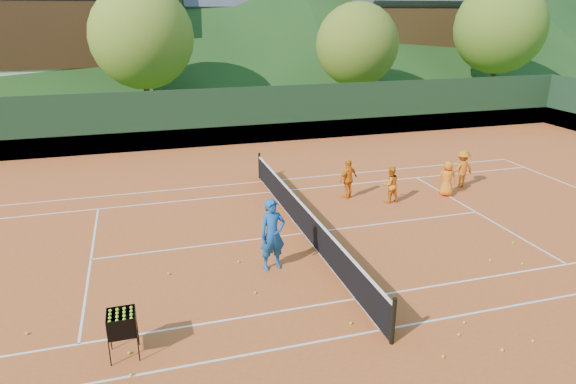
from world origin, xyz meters
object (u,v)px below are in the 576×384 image
object	(u,v)px
student_a	(390,184)
chalet_left	(56,26)
student_d	(462,169)
ball_hopper	(122,324)
student_b	(348,179)
coach	(273,235)
tennis_net	(304,219)
chalet_mid	(251,31)
chalet_right	(409,28)
student_c	(447,178)

from	to	relation	value
student_a	chalet_left	size ratio (longest dim) A/B	0.10
student_d	ball_hopper	world-z (taller)	student_d
student_a	student_b	xyz separation A→B (m)	(-1.31, 0.86, 0.07)
coach	student_b	bearing A→B (deg)	40.01
student_b	student_d	size ratio (longest dim) A/B	1.01
tennis_net	chalet_mid	distance (m)	34.81
student_a	ball_hopper	xyz separation A→B (m)	(-9.35, -6.57, 0.06)
student_b	chalet_left	distance (m)	30.51
coach	ball_hopper	bearing A→B (deg)	-152.22
student_a	chalet_mid	distance (m)	32.56
student_b	chalet_left	size ratio (longest dim) A/B	0.11
student_b	chalet_mid	world-z (taller)	chalet_mid
tennis_net	chalet_mid	xyz separation A→B (m)	(6.00, 34.00, 4.47)
student_b	tennis_net	distance (m)	3.73
ball_hopper	chalet_mid	size ratio (longest dim) A/B	0.08
tennis_net	chalet_right	world-z (taller)	chalet_right
chalet_right	chalet_left	bearing A→B (deg)	-180.00
student_a	chalet_right	bearing A→B (deg)	-125.55
tennis_net	student_c	bearing A→B (deg)	16.11
student_c	student_d	world-z (taller)	student_d
student_b	ball_hopper	distance (m)	10.95
student_c	chalet_left	size ratio (longest dim) A/B	0.10
coach	ball_hopper	size ratio (longest dim) A/B	2.01
chalet_left	student_a	bearing A→B (deg)	-63.74
student_a	tennis_net	distance (m)	4.31
ball_hopper	chalet_mid	bearing A→B (deg)	73.57
student_c	chalet_right	xyz separation A→B (m)	(13.67, 28.17, 4.55)
student_d	chalet_right	world-z (taller)	chalet_right
coach	student_b	xyz separation A→B (m)	(4.16, 4.62, -0.24)
coach	chalet_left	bearing A→B (deg)	96.80
student_b	chalet_right	distance (m)	32.72
chalet_left	chalet_right	size ratio (longest dim) A/B	1.16
chalet_mid	student_a	bearing A→B (deg)	-93.70
student_d	tennis_net	bearing A→B (deg)	15.64
student_c	chalet_left	world-z (taller)	chalet_left
ball_hopper	chalet_mid	distance (m)	40.65
student_c	student_a	bearing A→B (deg)	25.59
coach	student_a	xyz separation A→B (m)	(5.47, 3.77, -0.31)
student_d	chalet_mid	world-z (taller)	chalet_mid
coach	chalet_mid	distance (m)	36.97
student_b	tennis_net	bearing A→B (deg)	20.61
tennis_net	student_b	bearing A→B (deg)	45.41
chalet_mid	ball_hopper	bearing A→B (deg)	-106.43
tennis_net	ball_hopper	distance (m)	7.24
ball_hopper	chalet_right	bearing A→B (deg)	53.82
tennis_net	coach	bearing A→B (deg)	-128.13
coach	chalet_right	distance (m)	38.79
coach	chalet_mid	bearing A→B (deg)	70.14
ball_hopper	student_b	bearing A→B (deg)	42.69
coach	student_c	distance (m)	8.76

